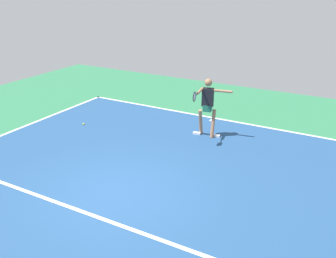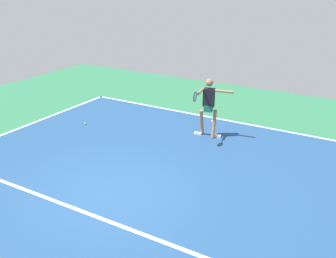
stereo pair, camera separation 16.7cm
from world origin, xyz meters
name	(u,v)px [view 2 (the right image)]	position (x,y,z in m)	size (l,w,h in m)	color
ground_plane	(115,192)	(0.00, 0.00, 0.00)	(20.64, 20.64, 0.00)	#2D754C
court_surface	(115,192)	(0.00, 0.00, 0.00)	(10.52, 11.68, 0.00)	navy
court_line_baseline_near	(216,118)	(0.00, -5.79, 0.00)	(10.52, 0.10, 0.01)	white
court_line_service	(86,213)	(0.00, 1.00, 0.00)	(7.89, 0.10, 0.01)	white
court_line_centre_mark	(214,120)	(0.00, -5.59, 0.00)	(0.10, 0.30, 0.01)	white
tennis_player	(209,104)	(-0.43, -4.14, 1.07)	(1.17, 1.29, 1.85)	#9E7051
tennis_ball_near_player	(85,123)	(3.58, -3.00, 0.03)	(0.07, 0.07, 0.07)	#CCE033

